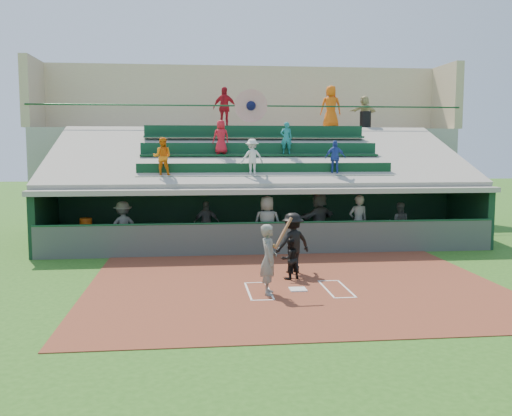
{
  "coord_description": "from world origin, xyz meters",
  "views": [
    {
      "loc": [
        -2.68,
        -14.3,
        3.71
      ],
      "look_at": [
        -0.71,
        3.5,
        1.8
      ],
      "focal_mm": 40.0,
      "sensor_mm": 36.0,
      "label": 1
    }
  ],
  "objects": [
    {
      "name": "dirt_slab",
      "position": [
        0.0,
        0.5,
        0.01
      ],
      "size": [
        11.0,
        9.0,
        0.02
      ],
      "primitive_type": "cube",
      "color": "brown",
      "rests_on": "ground"
    },
    {
      "name": "ground",
      "position": [
        0.0,
        0.0,
        0.0
      ],
      "size": [
        100.0,
        100.0,
        0.0
      ],
      "primitive_type": "plane",
      "color": "#275718",
      "rests_on": "ground"
    },
    {
      "name": "dugout_floor",
      "position": [
        0.0,
        6.75,
        0.02
      ],
      "size": [
        16.0,
        3.5,
        0.04
      ],
      "primitive_type": "cube",
      "color": "gray",
      "rests_on": "ground"
    },
    {
      "name": "dugout_player_f",
      "position": [
        5.13,
        6.52,
        0.83
      ],
      "size": [
        0.93,
        0.83,
        1.59
      ],
      "primitive_type": "imported",
      "rotation": [
        0.0,
        0.0,
        2.79
      ],
      "color": "#5A5C57",
      "rests_on": "dugout_floor"
    },
    {
      "name": "dugout_player_a",
      "position": [
        -5.17,
        6.14,
        0.92
      ],
      "size": [
        1.29,
        0.98,
        1.77
      ],
      "primitive_type": "imported",
      "rotation": [
        0.0,
        0.0,
        3.46
      ],
      "color": "#61645E",
      "rests_on": "dugout_floor"
    },
    {
      "name": "concourse_staff_c",
      "position": [
        5.52,
        12.58,
        5.39
      ],
      "size": [
        1.53,
        0.87,
        1.57
      ],
      "primitive_type": "imported",
      "rotation": [
        0.0,
        0.0,
        3.44
      ],
      "color": "tan",
      "rests_on": "concourse_slab"
    },
    {
      "name": "concourse_staff_b",
      "position": [
        3.85,
        12.47,
        5.61
      ],
      "size": [
        1.03,
        0.71,
        2.02
      ],
      "primitive_type": "imported",
      "rotation": [
        0.0,
        0.0,
        3.07
      ],
      "color": "#E25A0D",
      "rests_on": "concourse_slab"
    },
    {
      "name": "water_cooler",
      "position": [
        -6.5,
        6.4,
        0.98
      ],
      "size": [
        0.43,
        0.43,
        0.43
      ],
      "primitive_type": "cylinder",
      "color": "#CE4E0C",
      "rests_on": "white_table"
    },
    {
      "name": "concourse_slab",
      "position": [
        0.0,
        13.5,
        2.3
      ],
      "size": [
        20.0,
        3.0,
        4.6
      ],
      "primitive_type": "cube",
      "color": "#99988B",
      "rests_on": "ground"
    },
    {
      "name": "dugout_player_c",
      "position": [
        -0.11,
        5.32,
        1.04
      ],
      "size": [
        1.05,
        0.76,
        1.99
      ],
      "primitive_type": "imported",
      "rotation": [
        0.0,
        0.0,
        3.0
      ],
      "color": "#60635E",
      "rests_on": "dugout_floor"
    },
    {
      "name": "grandstand",
      "position": [
        -0.01,
        10.51,
        2.26
      ],
      "size": [
        20.4,
        10.4,
        7.8
      ],
      "color": "#4A4F4A",
      "rests_on": "ground"
    },
    {
      "name": "catcher",
      "position": [
        -0.01,
        1.23,
        0.6
      ],
      "size": [
        0.69,
        0.62,
        1.15
      ],
      "primitive_type": "imported",
      "rotation": [
        0.0,
        0.0,
        3.55
      ],
      "color": "black",
      "rests_on": "dirt_slab"
    },
    {
      "name": "dugout_player_b",
      "position": [
        -2.19,
        7.08,
        0.87
      ],
      "size": [
        0.97,
        0.41,
        1.66
      ],
      "primitive_type": "imported",
      "rotation": [
        0.0,
        0.0,
        3.14
      ],
      "color": "#555752",
      "rests_on": "dugout_floor"
    },
    {
      "name": "dugout_player_d",
      "position": [
        2.04,
        6.65,
        1.04
      ],
      "size": [
        1.86,
        1.54,
        2.0
      ],
      "primitive_type": "imported",
      "rotation": [
        0.0,
        0.0,
        3.75
      ],
      "color": "#50534E",
      "rests_on": "dugout_floor"
    },
    {
      "name": "dugout_player_e",
      "position": [
        3.23,
        5.56,
        1.02
      ],
      "size": [
        0.77,
        0.56,
        1.96
      ],
      "primitive_type": "imported",
      "rotation": [
        0.0,
        0.0,
        3.27
      ],
      "color": "#5B5D58",
      "rests_on": "dugout_floor"
    },
    {
      "name": "batters_box_chalk",
      "position": [
        0.0,
        0.0,
        0.02
      ],
      "size": [
        2.65,
        1.85,
        0.01
      ],
      "color": "white",
      "rests_on": "dirt_slab"
    },
    {
      "name": "batter_at_plate",
      "position": [
        -0.81,
        -0.33,
        0.92
      ],
      "size": [
        0.87,
        0.76,
        1.95
      ],
      "color": "#5D5F59",
      "rests_on": "dirt_slab"
    },
    {
      "name": "dugout_bench",
      "position": [
        -0.16,
        7.92,
        0.27
      ],
      "size": [
        15.31,
        2.89,
        0.46
      ],
      "primitive_type": "cube",
      "rotation": [
        0.0,
        0.0,
        0.16
      ],
      "color": "olive",
      "rests_on": "dugout_floor"
    },
    {
      "name": "trash_bin",
      "position": [
        5.47,
        12.21,
        5.0
      ],
      "size": [
        0.53,
        0.53,
        0.8
      ],
      "primitive_type": "cylinder",
      "color": "black",
      "rests_on": "concourse_slab"
    },
    {
      "name": "home_plate",
      "position": [
        0.0,
        0.0,
        0.04
      ],
      "size": [
        0.43,
        0.43,
        0.03
      ],
      "primitive_type": "cube",
      "color": "silver",
      "rests_on": "dirt_slab"
    },
    {
      "name": "white_table",
      "position": [
        -6.43,
        6.44,
        0.4
      ],
      "size": [
        0.95,
        0.8,
        0.73
      ],
      "primitive_type": "cube",
      "rotation": [
        0.0,
        0.0,
        0.24
      ],
      "color": "silver",
      "rests_on": "dugout_floor"
    },
    {
      "name": "home_umpire",
      "position": [
        0.22,
        2.05,
        0.91
      ],
      "size": [
        1.32,
        1.07,
        1.78
      ],
      "primitive_type": "imported",
      "rotation": [
        0.0,
        0.0,
        3.56
      ],
      "color": "black",
      "rests_on": "dirt_slab"
    },
    {
      "name": "concourse_staff_a",
      "position": [
        -1.15,
        12.92,
        5.57
      ],
      "size": [
        1.23,
        0.84,
        1.94
      ],
      "primitive_type": "imported",
      "rotation": [
        0.0,
        0.0,
        2.79
      ],
      "color": "#AB131F",
      "rests_on": "concourse_slab"
    }
  ]
}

